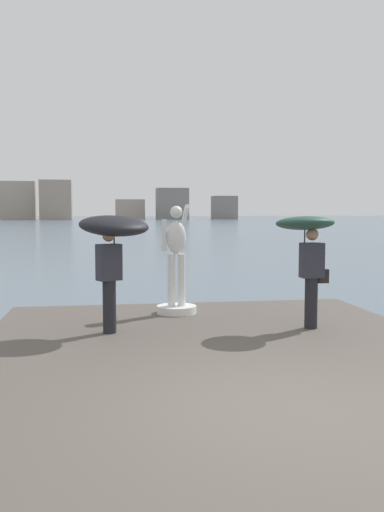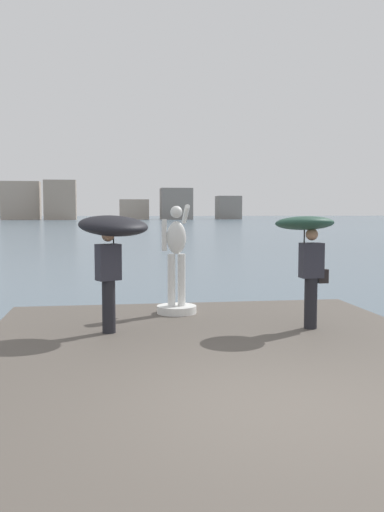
{
  "view_description": "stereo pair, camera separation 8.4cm",
  "coord_description": "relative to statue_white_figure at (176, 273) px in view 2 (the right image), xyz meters",
  "views": [
    {
      "loc": [
        -1.66,
        -5.48,
        2.43
      ],
      "look_at": [
        0.0,
        5.21,
        1.55
      ],
      "focal_mm": 39.3,
      "sensor_mm": 36.0,
      "label": 1
    },
    {
      "loc": [
        -1.58,
        -5.49,
        2.43
      ],
      "look_at": [
        0.0,
        5.21,
        1.55
      ],
      "focal_mm": 39.3,
      "sensor_mm": 36.0,
      "label": 2
    }
  ],
  "objects": [
    {
      "name": "statue_white_figure",
      "position": [
        0.0,
        0.0,
        0.0
      ],
      "size": [
        0.79,
        0.96,
        2.15
      ],
      "color": "white",
      "rests_on": "pier"
    },
    {
      "name": "ground_plane",
      "position": [
        0.28,
        34.59,
        -1.2
      ],
      "size": [
        400.0,
        400.0,
        0.0
      ],
      "primitive_type": "plane",
      "color": "slate"
    },
    {
      "name": "onlooker_left",
      "position": [
        -1.25,
        -1.54,
        0.81
      ],
      "size": [
        1.55,
        1.57,
        2.0
      ],
      "color": "black",
      "rests_on": "pier"
    },
    {
      "name": "onlooker_right",
      "position": [
        2.04,
        -1.75,
        0.72
      ],
      "size": [
        1.02,
        1.03,
        1.97
      ],
      "color": "black",
      "rests_on": "pier"
    },
    {
      "name": "pier",
      "position": [
        0.28,
        -3.61,
        -1.0
      ],
      "size": [
        7.2,
        9.61,
        0.4
      ],
      "primitive_type": "cube",
      "color": "#564F47",
      "rests_on": "ground"
    },
    {
      "name": "distant_skyline",
      "position": [
        -0.2,
        140.88,
        3.1
      ],
      "size": [
        64.08,
        10.32,
        10.23
      ],
      "color": "#A89989",
      "rests_on": "ground"
    }
  ]
}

